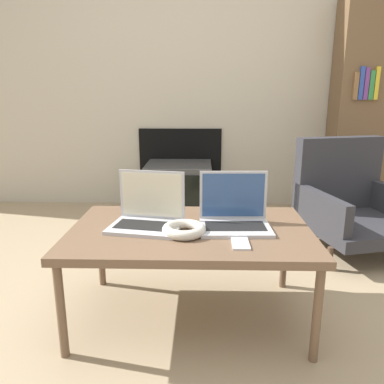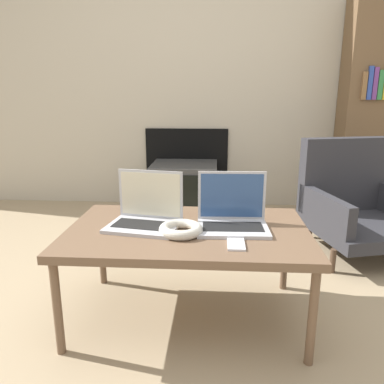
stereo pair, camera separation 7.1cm
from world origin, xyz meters
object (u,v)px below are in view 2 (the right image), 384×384
object	(u,v)px
laptop_right	(232,215)
headphones	(181,229)
laptop_left	(146,214)
tv	(184,188)
armchair	(355,202)
phone	(236,243)

from	to	relation	value
laptop_right	headphones	distance (m)	0.25
laptop_left	tv	bearing A→B (deg)	98.26
laptop_right	armchair	bearing A→B (deg)	43.23
laptop_left	phone	bearing A→B (deg)	-17.19
headphones	phone	world-z (taller)	headphones
laptop_left	armchair	distance (m)	1.55
laptop_left	laptop_right	world-z (taller)	same
laptop_left	headphones	bearing A→B (deg)	-22.10
laptop_left	tv	distance (m)	1.64
phone	armchair	distance (m)	1.38
phone	armchair	xyz separation A→B (m)	(0.86, 1.08, -0.12)
laptop_left	phone	xyz separation A→B (m)	(0.41, -0.21, -0.05)
phone	tv	bearing A→B (deg)	101.35
laptop_right	armchair	xyz separation A→B (m)	(0.87, 0.87, -0.17)
laptop_left	tv	world-z (taller)	laptop_left
phone	tv	size ratio (longest dim) A/B	0.26
laptop_right	phone	bearing A→B (deg)	-89.58
laptop_left	headphones	size ratio (longest dim) A/B	1.83
tv	armchair	distance (m)	1.44
laptop_left	armchair	world-z (taller)	armchair
laptop_right	headphones	size ratio (longest dim) A/B	1.68
tv	armchair	xyz separation A→B (m)	(1.23, -0.74, 0.11)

